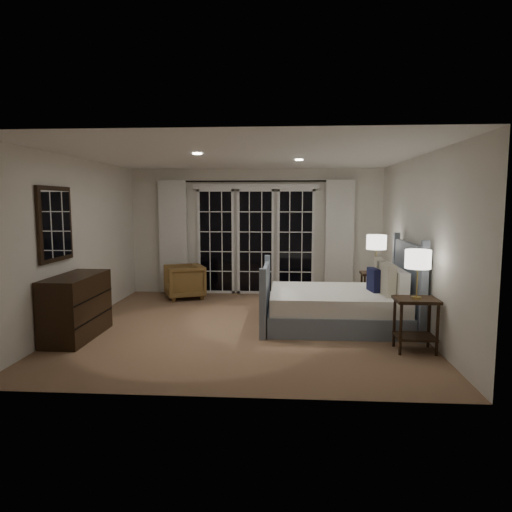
# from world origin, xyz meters

# --- Properties ---
(floor) EXTENTS (5.00, 5.00, 0.00)m
(floor) POSITION_xyz_m (0.00, 0.00, 0.00)
(floor) COLOR #916C4E
(floor) RESTS_ON ground
(ceiling) EXTENTS (5.00, 5.00, 0.00)m
(ceiling) POSITION_xyz_m (0.00, 0.00, 2.50)
(ceiling) COLOR white
(ceiling) RESTS_ON wall_back
(wall_left) EXTENTS (0.02, 5.00, 2.50)m
(wall_left) POSITION_xyz_m (-2.50, 0.00, 1.25)
(wall_left) COLOR silver
(wall_left) RESTS_ON floor
(wall_right) EXTENTS (0.02, 5.00, 2.50)m
(wall_right) POSITION_xyz_m (2.50, 0.00, 1.25)
(wall_right) COLOR silver
(wall_right) RESTS_ON floor
(wall_back) EXTENTS (5.00, 0.02, 2.50)m
(wall_back) POSITION_xyz_m (0.00, 2.50, 1.25)
(wall_back) COLOR silver
(wall_back) RESTS_ON floor
(wall_front) EXTENTS (5.00, 0.02, 2.50)m
(wall_front) POSITION_xyz_m (0.00, -2.50, 1.25)
(wall_front) COLOR silver
(wall_front) RESTS_ON floor
(french_doors) EXTENTS (2.50, 0.04, 2.20)m
(french_doors) POSITION_xyz_m (0.00, 2.46, 1.09)
(french_doors) COLOR black
(french_doors) RESTS_ON wall_back
(curtain_rod) EXTENTS (3.50, 0.03, 0.03)m
(curtain_rod) POSITION_xyz_m (0.00, 2.40, 2.25)
(curtain_rod) COLOR black
(curtain_rod) RESTS_ON wall_back
(curtain_left) EXTENTS (0.55, 0.10, 2.25)m
(curtain_left) POSITION_xyz_m (-1.65, 2.38, 1.15)
(curtain_left) COLOR silver
(curtain_left) RESTS_ON curtain_rod
(curtain_right) EXTENTS (0.55, 0.10, 2.25)m
(curtain_right) POSITION_xyz_m (1.65, 2.38, 1.15)
(curtain_right) COLOR silver
(curtain_right) RESTS_ON curtain_rod
(downlight_a) EXTENTS (0.12, 0.12, 0.01)m
(downlight_a) POSITION_xyz_m (0.80, 0.60, 2.49)
(downlight_a) COLOR white
(downlight_a) RESTS_ON ceiling
(downlight_b) EXTENTS (0.12, 0.12, 0.01)m
(downlight_b) POSITION_xyz_m (-0.60, -0.40, 2.49)
(downlight_b) COLOR white
(downlight_b) RESTS_ON ceiling
(bed) EXTENTS (2.16, 1.54, 1.25)m
(bed) POSITION_xyz_m (1.42, 0.13, 0.32)
(bed) COLOR slate
(bed) RESTS_ON floor
(nightstand_left) EXTENTS (0.51, 0.41, 0.67)m
(nightstand_left) POSITION_xyz_m (2.21, -1.00, 0.44)
(nightstand_left) COLOR black
(nightstand_left) RESTS_ON floor
(nightstand_right) EXTENTS (0.49, 0.39, 0.64)m
(nightstand_right) POSITION_xyz_m (2.15, 1.27, 0.42)
(nightstand_right) COLOR black
(nightstand_right) RESTS_ON floor
(lamp_left) EXTENTS (0.31, 0.31, 0.60)m
(lamp_left) POSITION_xyz_m (2.21, -1.00, 1.15)
(lamp_left) COLOR tan
(lamp_left) RESTS_ON nightstand_left
(lamp_right) EXTENTS (0.34, 0.34, 0.65)m
(lamp_right) POSITION_xyz_m (2.15, 1.27, 1.16)
(lamp_right) COLOR tan
(lamp_right) RESTS_ON nightstand_right
(armchair) EXTENTS (0.93, 0.92, 0.65)m
(armchair) POSITION_xyz_m (-1.34, 1.93, 0.32)
(armchair) COLOR brown
(armchair) RESTS_ON floor
(dresser) EXTENTS (0.52, 1.21, 0.86)m
(dresser) POSITION_xyz_m (-2.23, -0.72, 0.43)
(dresser) COLOR black
(dresser) RESTS_ON floor
(mirror) EXTENTS (0.05, 0.85, 1.00)m
(mirror) POSITION_xyz_m (-2.47, -0.72, 1.55)
(mirror) COLOR black
(mirror) RESTS_ON wall_left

